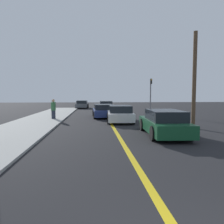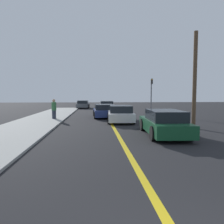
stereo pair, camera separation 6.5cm
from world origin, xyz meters
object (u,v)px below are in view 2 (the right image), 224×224
pedestrian_far_standing (54,109)px  utility_pole (195,80)px  car_far_distant (104,111)px  car_parked_left_lot (107,106)px  car_oncoming_far (83,104)px  traffic_light (151,92)px  car_ahead_center (120,114)px  car_near_right_lane (164,123)px

pedestrian_far_standing → utility_pole: 11.23m
car_far_distant → pedestrian_far_standing: bearing=-159.8°
car_parked_left_lot → car_oncoming_far: (-3.43, 5.58, -0.03)m
car_parked_left_lot → pedestrian_far_standing: pedestrian_far_standing is taller
car_oncoming_far → traffic_light: traffic_light is taller
car_oncoming_far → pedestrian_far_standing: 16.11m
car_ahead_center → car_oncoming_far: 18.21m
car_near_right_lane → car_oncoming_far: size_ratio=1.22×
car_parked_left_lot → traffic_light: size_ratio=1.09×
car_near_right_lane → car_ahead_center: (-1.58, 5.88, -0.02)m
car_oncoming_far → traffic_light: 14.22m
car_far_distant → car_oncoming_far: 14.54m
car_ahead_center → car_far_distant: bearing=111.0°
car_near_right_lane → car_far_distant: (-2.71, 9.40, -0.04)m
traffic_light → utility_pole: bearing=-89.2°
pedestrian_far_standing → utility_pole: bearing=-29.8°
car_ahead_center → car_oncoming_far: bearing=105.5°
pedestrian_far_standing → traffic_light: (9.43, 4.34, 1.43)m
car_near_right_lane → car_oncoming_far: bearing=105.8°
car_parked_left_lot → car_near_right_lane: bearing=-83.4°
car_oncoming_far → pedestrian_far_standing: size_ratio=2.39×
car_oncoming_far → traffic_light: (7.89, -11.70, 1.75)m
traffic_light → utility_pole: 9.85m
pedestrian_far_standing → car_oncoming_far: bearing=84.5°
car_parked_left_lot → utility_pole: utility_pole is taller
utility_pole → car_ahead_center: bearing=138.2°
car_far_distant → traffic_light: traffic_light is taller
car_parked_left_lot → pedestrian_far_standing: 11.58m
car_ahead_center → car_oncoming_far: size_ratio=1.20×
car_near_right_lane → traffic_light: (2.44, 11.98, 1.71)m
car_parked_left_lot → utility_pole: size_ratio=0.69×
car_near_right_lane → pedestrian_far_standing: (-6.99, 7.64, 0.27)m
car_parked_left_lot → traffic_light: bearing=-53.7°
car_far_distant → pedestrian_far_standing: 4.64m
car_ahead_center → utility_pole: 6.07m
car_far_distant → utility_pole: bearing=-55.9°
car_near_right_lane → car_parked_left_lot: size_ratio=1.15×
traffic_light → pedestrian_far_standing: bearing=-155.3°
car_far_distant → car_parked_left_lot: 8.73m
car_far_distant → car_parked_left_lot: size_ratio=1.09×
car_oncoming_far → pedestrian_far_standing: pedestrian_far_standing is taller
car_far_distant → traffic_light: 6.03m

